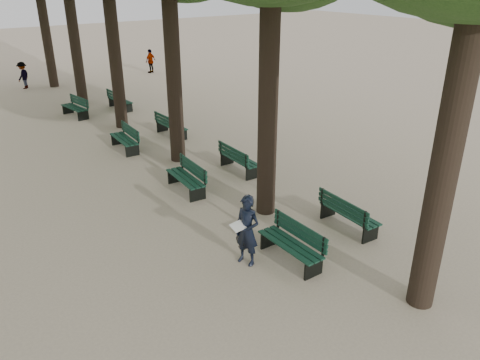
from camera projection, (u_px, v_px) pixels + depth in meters
ground at (299, 281)px, 10.29m from camera, size 120.00×120.00×0.00m
bench_left_0 at (290, 251)px, 10.89m from camera, size 0.60×1.81×0.92m
bench_left_1 at (186, 183)px, 14.42m from camera, size 0.71×1.84×0.92m
bench_left_2 at (125, 143)px, 17.81m from camera, size 0.68×1.83×0.92m
bench_left_3 at (75, 111)px, 21.99m from camera, size 0.80×1.86×0.92m
bench_right_0 at (348, 219)px, 12.30m from camera, size 0.70×1.84×0.92m
bench_right_1 at (240, 164)px, 15.87m from camera, size 0.65×1.82×0.92m
bench_right_2 at (172, 130)px, 19.37m from camera, size 0.60×1.81×0.92m
bench_right_3 at (120, 104)px, 23.24m from camera, size 0.63×1.82×0.92m
man_with_map at (247, 230)px, 10.59m from camera, size 0.71×0.76×1.71m
pedestrian_c at (151, 61)px, 31.65m from camera, size 0.97×0.66×1.57m
pedestrian_b at (23, 75)px, 27.25m from camera, size 0.87×0.96×1.54m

